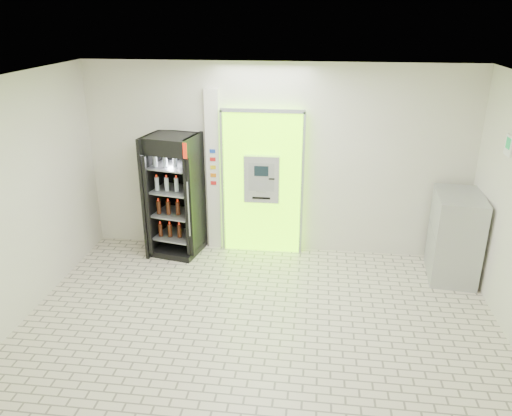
# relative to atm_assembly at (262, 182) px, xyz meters

# --- Properties ---
(ground) EXTENTS (6.00, 6.00, 0.00)m
(ground) POSITION_rel_atm_assembly_xyz_m (0.20, -2.41, -1.17)
(ground) COLOR beige
(ground) RESTS_ON ground
(room_shell) EXTENTS (6.00, 6.00, 6.00)m
(room_shell) POSITION_rel_atm_assembly_xyz_m (0.20, -2.41, 0.67)
(room_shell) COLOR silver
(room_shell) RESTS_ON ground
(atm_assembly) EXTENTS (1.30, 0.24, 2.33)m
(atm_assembly) POSITION_rel_atm_assembly_xyz_m (0.00, 0.00, 0.00)
(atm_assembly) COLOR #7BFB02
(atm_assembly) RESTS_ON ground
(pillar) EXTENTS (0.22, 0.11, 2.60)m
(pillar) POSITION_rel_atm_assembly_xyz_m (-0.78, 0.04, 0.13)
(pillar) COLOR silver
(pillar) RESTS_ON ground
(beverage_cooler) EXTENTS (0.85, 0.81, 1.94)m
(beverage_cooler) POSITION_rel_atm_assembly_xyz_m (-1.37, -0.24, -0.24)
(beverage_cooler) COLOR black
(beverage_cooler) RESTS_ON ground
(steel_cabinet) EXTENTS (0.73, 1.01, 1.27)m
(steel_cabinet) POSITION_rel_atm_assembly_xyz_m (2.87, -0.51, -0.54)
(steel_cabinet) COLOR #A6A9AE
(steel_cabinet) RESTS_ON ground
(exit_sign) EXTENTS (0.02, 0.22, 0.26)m
(exit_sign) POSITION_rel_atm_assembly_xyz_m (3.19, -1.01, 0.95)
(exit_sign) COLOR white
(exit_sign) RESTS_ON room_shell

